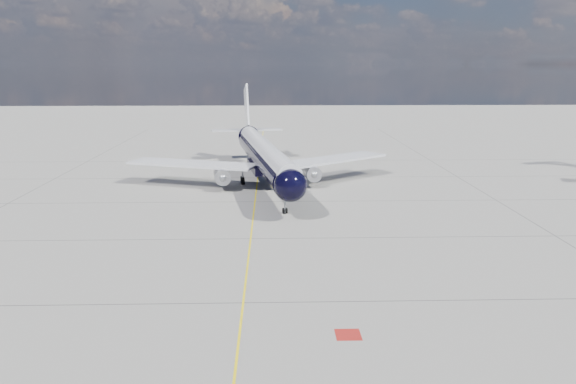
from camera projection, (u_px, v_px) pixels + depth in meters
name	position (u px, v px, depth m)	size (l,w,h in m)	color
ground	(256.00, 193.00, 73.85)	(320.00, 320.00, 0.00)	gray
taxiway_centerline	(255.00, 202.00, 68.97)	(0.16, 160.00, 0.01)	yellow
red_marking	(348.00, 335.00, 35.06)	(1.60, 1.60, 0.01)	maroon
main_airliner	(264.00, 154.00, 78.75)	(37.50, 46.05, 13.34)	black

